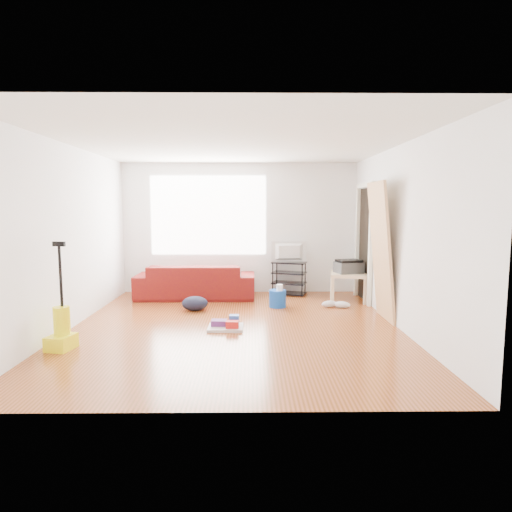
{
  "coord_description": "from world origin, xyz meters",
  "views": [
    {
      "loc": [
        0.22,
        -5.8,
        1.65
      ],
      "look_at": [
        0.3,
        0.6,
        0.92
      ],
      "focal_mm": 30.0,
      "sensor_mm": 36.0,
      "label": 1
    }
  ],
  "objects_px": {
    "cleaning_tray": "(227,325)",
    "vacuum": "(61,329)",
    "sofa": "(196,298)",
    "bucket": "(278,307)",
    "tv_stand": "(289,278)",
    "backpack": "(195,310)",
    "side_table": "(348,277)"
  },
  "relations": [
    {
      "from": "tv_stand",
      "to": "bucket",
      "type": "xyz_separation_m",
      "value": [
        -0.28,
        -1.03,
        -0.32
      ]
    },
    {
      "from": "bucket",
      "to": "tv_stand",
      "type": "bearing_deg",
      "value": 74.73
    },
    {
      "from": "sofa",
      "to": "backpack",
      "type": "height_order",
      "value": "sofa"
    },
    {
      "from": "sofa",
      "to": "bucket",
      "type": "bearing_deg",
      "value": 152.43
    },
    {
      "from": "side_table",
      "to": "bucket",
      "type": "bearing_deg",
      "value": -159.34
    },
    {
      "from": "cleaning_tray",
      "to": "sofa",
      "type": "bearing_deg",
      "value": 108.35
    },
    {
      "from": "tv_stand",
      "to": "cleaning_tray",
      "type": "height_order",
      "value": "tv_stand"
    },
    {
      "from": "sofa",
      "to": "cleaning_tray",
      "type": "relative_size",
      "value": 4.48
    },
    {
      "from": "sofa",
      "to": "cleaning_tray",
      "type": "height_order",
      "value": "sofa"
    },
    {
      "from": "vacuum",
      "to": "tv_stand",
      "type": "bearing_deg",
      "value": 58.24
    },
    {
      "from": "side_table",
      "to": "vacuum",
      "type": "relative_size",
      "value": 0.57
    },
    {
      "from": "sofa",
      "to": "tv_stand",
      "type": "height_order",
      "value": "tv_stand"
    },
    {
      "from": "vacuum",
      "to": "side_table",
      "type": "bearing_deg",
      "value": 44.7
    },
    {
      "from": "bucket",
      "to": "vacuum",
      "type": "height_order",
      "value": "vacuum"
    },
    {
      "from": "sofa",
      "to": "cleaning_tray",
      "type": "xyz_separation_m",
      "value": [
        0.68,
        -2.04,
        0.05
      ]
    },
    {
      "from": "vacuum",
      "to": "bucket",
      "type": "bearing_deg",
      "value": 49.73
    },
    {
      "from": "tv_stand",
      "to": "vacuum",
      "type": "xyz_separation_m",
      "value": [
        -2.94,
        -3.12,
        -0.09
      ]
    },
    {
      "from": "tv_stand",
      "to": "bucket",
      "type": "bearing_deg",
      "value": -86.85
    },
    {
      "from": "cleaning_tray",
      "to": "backpack",
      "type": "bearing_deg",
      "value": 118.35
    },
    {
      "from": "side_table",
      "to": "cleaning_tray",
      "type": "relative_size",
      "value": 1.49
    },
    {
      "from": "backpack",
      "to": "vacuum",
      "type": "distance_m",
      "value": 2.3
    },
    {
      "from": "cleaning_tray",
      "to": "vacuum",
      "type": "bearing_deg",
      "value": -156.73
    },
    {
      "from": "side_table",
      "to": "sofa",
      "type": "bearing_deg",
      "value": 174.29
    },
    {
      "from": "side_table",
      "to": "backpack",
      "type": "distance_m",
      "value": 2.76
    },
    {
      "from": "side_table",
      "to": "bucket",
      "type": "height_order",
      "value": "side_table"
    },
    {
      "from": "bucket",
      "to": "backpack",
      "type": "xyz_separation_m",
      "value": [
        -1.35,
        -0.22,
        0.0
      ]
    },
    {
      "from": "side_table",
      "to": "backpack",
      "type": "relative_size",
      "value": 1.71
    },
    {
      "from": "cleaning_tray",
      "to": "bucket",
      "type": "bearing_deg",
      "value": 58.81
    },
    {
      "from": "bucket",
      "to": "vacuum",
      "type": "distance_m",
      "value": 3.4
    },
    {
      "from": "side_table",
      "to": "backpack",
      "type": "height_order",
      "value": "side_table"
    },
    {
      "from": "sofa",
      "to": "vacuum",
      "type": "relative_size",
      "value": 1.7
    },
    {
      "from": "tv_stand",
      "to": "backpack",
      "type": "xyz_separation_m",
      "value": [
        -1.63,
        -1.25,
        -0.32
      ]
    }
  ]
}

